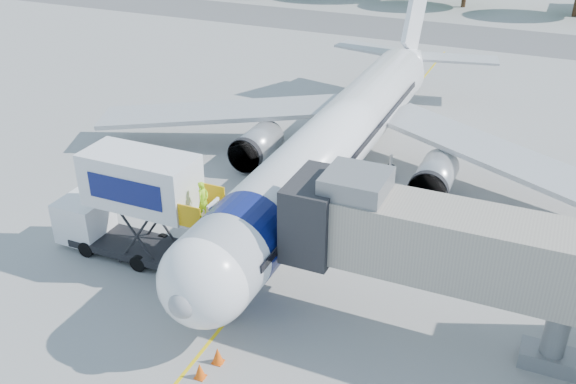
% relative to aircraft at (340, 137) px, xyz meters
% --- Properties ---
extents(ground, '(160.00, 160.00, 0.00)m').
position_rel_aircraft_xyz_m(ground, '(0.00, -4.12, -2.95)').
color(ground, '#9C9C99').
rests_on(ground, ground).
extents(guidance_line, '(0.15, 70.00, 0.01)m').
position_rel_aircraft_xyz_m(guidance_line, '(0.00, -4.12, -2.94)').
color(guidance_line, yellow).
rests_on(guidance_line, ground).
extents(taxiway_strip, '(120.00, 10.00, 0.01)m').
position_rel_aircraft_xyz_m(taxiway_strip, '(0.00, 37.88, -2.94)').
color(taxiway_strip, '#59595B').
rests_on(taxiway_strip, ground).
extents(aircraft, '(34.17, 37.73, 11.35)m').
position_rel_aircraft_xyz_m(aircraft, '(0.00, 0.00, 0.00)').
color(aircraft, white).
rests_on(aircraft, ground).
extents(jet_bridge, '(13.90, 3.20, 6.60)m').
position_rel_aircraft_xyz_m(jet_bridge, '(7.99, -11.12, 1.39)').
color(jet_bridge, '#A19989').
rests_on(jet_bridge, ground).
extents(catering_hiloader, '(8.50, 2.44, 5.50)m').
position_rel_aircraft_xyz_m(catering_hiloader, '(-6.27, -11.12, -0.19)').
color(catering_hiloader, black).
rests_on(catering_hiloader, ground).
extents(safety_cone_a, '(0.44, 0.44, 0.70)m').
position_rel_aircraft_xyz_m(safety_cone_a, '(0.88, -16.03, -2.61)').
color(safety_cone_a, '#F3560C').
rests_on(safety_cone_a, ground).
extents(safety_cone_b, '(0.42, 0.42, 0.66)m').
position_rel_aircraft_xyz_m(safety_cone_b, '(0.66, -16.99, -2.63)').
color(safety_cone_b, '#F3560C').
rests_on(safety_cone_b, ground).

